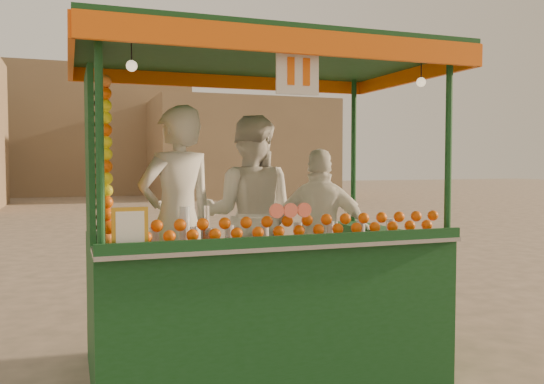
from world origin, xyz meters
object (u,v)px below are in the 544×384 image
object	(u,v)px
juice_cart	(255,271)
vendor_middle	(250,215)
vendor_right	(321,234)
vendor_left	(177,221)

from	to	relation	value
juice_cart	vendor_middle	size ratio (longest dim) A/B	1.57
juice_cart	vendor_right	size ratio (longest dim) A/B	1.89
vendor_middle	vendor_right	world-z (taller)	vendor_middle
juice_cart	vendor_middle	xyz separation A→B (m)	(0.20, 0.77, 0.39)
vendor_right	vendor_left	bearing A→B (deg)	27.37
vendor_left	vendor_right	xyz separation A→B (m)	(1.37, 0.05, -0.18)
vendor_left	vendor_middle	size ratio (longest dim) A/B	1.02
juice_cart	vendor_left	size ratio (longest dim) A/B	1.55
vendor_left	vendor_middle	xyz separation A→B (m)	(0.78, 0.42, -0.02)
vendor_right	juice_cart	bearing A→B (deg)	52.16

